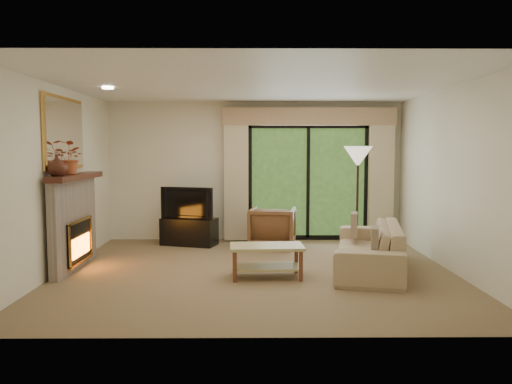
{
  "coord_description": "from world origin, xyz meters",
  "views": [
    {
      "loc": [
        -0.06,
        -6.93,
        1.73
      ],
      "look_at": [
        0.0,
        0.3,
        1.1
      ],
      "focal_mm": 35.0,
      "sensor_mm": 36.0,
      "label": 1
    }
  ],
  "objects_px": {
    "armchair": "(273,227)",
    "coffee_table": "(267,261)",
    "media_console": "(189,232)",
    "sofa": "(368,247)"
  },
  "relations": [
    {
      "from": "armchair",
      "to": "coffee_table",
      "type": "bearing_deg",
      "value": 94.55
    },
    {
      "from": "sofa",
      "to": "coffee_table",
      "type": "xyz_separation_m",
      "value": [
        -1.47,
        -0.43,
        -0.11
      ]
    },
    {
      "from": "media_console",
      "to": "sofa",
      "type": "distance_m",
      "value": 3.36
    },
    {
      "from": "media_console",
      "to": "sofa",
      "type": "xyz_separation_m",
      "value": [
        2.8,
        -1.87,
        0.09
      ]
    },
    {
      "from": "armchair",
      "to": "coffee_table",
      "type": "height_order",
      "value": "armchair"
    },
    {
      "from": "media_console",
      "to": "coffee_table",
      "type": "xyz_separation_m",
      "value": [
        1.33,
        -2.29,
        -0.02
      ]
    },
    {
      "from": "media_console",
      "to": "coffee_table",
      "type": "distance_m",
      "value": 2.65
    },
    {
      "from": "coffee_table",
      "to": "media_console",
      "type": "bearing_deg",
      "value": 117.16
    },
    {
      "from": "armchair",
      "to": "coffee_table",
      "type": "relative_size",
      "value": 0.81
    },
    {
      "from": "sofa",
      "to": "coffee_table",
      "type": "distance_m",
      "value": 1.53
    }
  ]
}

